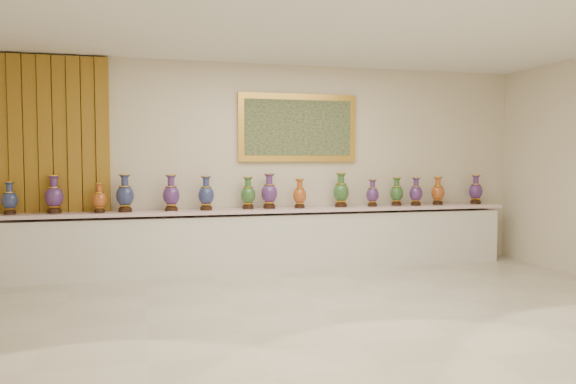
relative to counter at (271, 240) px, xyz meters
name	(u,v)px	position (x,y,z in m)	size (l,w,h in m)	color
ground	(319,311)	(0.00, -2.27, -0.44)	(8.00, 8.00, 0.00)	beige
room	(91,160)	(-2.47, 0.17, 1.16)	(8.00, 8.00, 8.00)	beige
counter	(271,240)	(0.00, 0.00, 0.00)	(7.28, 0.48, 0.90)	white
vase_0	(10,200)	(-3.45, -0.03, 0.65)	(0.22, 0.22, 0.42)	#331C0E
vase_1	(54,196)	(-2.92, 0.00, 0.69)	(0.30, 0.30, 0.50)	#331C0E
vase_2	(99,199)	(-2.35, -0.06, 0.64)	(0.21, 0.21, 0.40)	#331C0E
vase_3	(125,195)	(-2.03, -0.03, 0.69)	(0.27, 0.27, 0.51)	#331C0E
vase_4	(171,195)	(-1.42, -0.05, 0.69)	(0.27, 0.27, 0.50)	#331C0E
vase_5	(206,195)	(-0.94, -0.04, 0.68)	(0.23, 0.23, 0.48)	#331C0E
vase_6	(248,195)	(-0.34, 0.02, 0.67)	(0.28, 0.28, 0.46)	#331C0E
vase_7	(269,193)	(-0.03, 0.00, 0.69)	(0.28, 0.28, 0.50)	#331C0E
vase_8	(300,195)	(0.41, -0.05, 0.65)	(0.23, 0.23, 0.43)	#331C0E
vase_9	(341,192)	(1.06, -0.01, 0.69)	(0.24, 0.24, 0.51)	#331C0E
vase_10	(372,194)	(1.55, -0.04, 0.65)	(0.25, 0.25, 0.41)	#331C0E
vase_11	(397,193)	(1.97, 0.01, 0.66)	(0.26, 0.26, 0.43)	#331C0E
vase_12	(416,193)	(2.26, -0.06, 0.66)	(0.22, 0.22, 0.43)	#331C0E
vase_13	(438,192)	(2.67, 0.00, 0.66)	(0.24, 0.24, 0.44)	#331C0E
vase_14	(476,191)	(3.34, 0.01, 0.67)	(0.28, 0.28, 0.46)	#331C0E
label_card	(171,211)	(-1.43, -0.14, 0.47)	(0.10, 0.06, 0.00)	white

